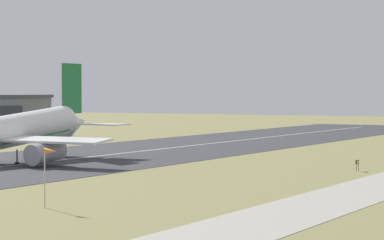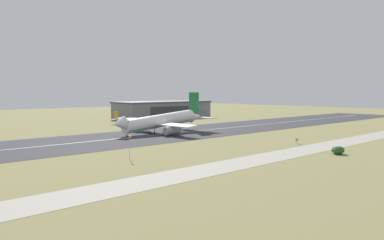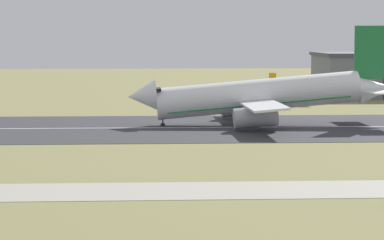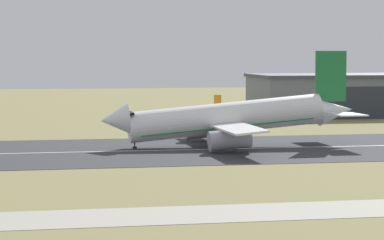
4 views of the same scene
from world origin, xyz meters
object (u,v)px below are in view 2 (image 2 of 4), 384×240
(airplane_parked_centre, at_px, (127,120))
(runway_sign, at_px, (297,140))
(windsock_pole, at_px, (130,138))
(shrub_clump, at_px, (338,150))
(airplane_landing, at_px, (161,121))

(airplane_parked_centre, distance_m, runway_sign, 112.56)
(airplane_parked_centre, distance_m, windsock_pole, 115.11)
(windsock_pole, bearing_deg, shrub_clump, -34.96)
(airplane_parked_centre, bearing_deg, runway_sign, -89.42)
(airplane_landing, height_order, airplane_parked_centre, airplane_landing)
(airplane_parked_centre, height_order, runway_sign, airplane_parked_centre)
(airplane_landing, bearing_deg, airplane_parked_centre, 74.01)
(runway_sign, bearing_deg, airplane_parked_centre, 90.58)
(shrub_clump, height_order, windsock_pole, windsock_pole)
(airplane_landing, relative_size, windsock_pole, 7.57)
(airplane_landing, distance_m, windsock_pole, 66.16)
(shrub_clump, relative_size, runway_sign, 2.41)
(airplane_landing, bearing_deg, shrub_clump, -86.58)
(airplane_landing, height_order, shrub_clump, airplane_landing)
(airplane_landing, height_order, windsock_pole, airplane_landing)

